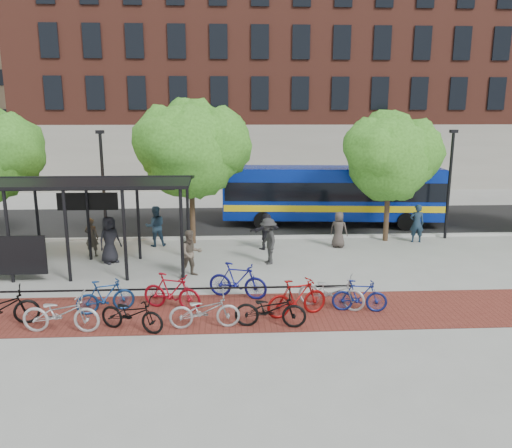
{
  "coord_description": "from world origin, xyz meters",
  "views": [
    {
      "loc": [
        -1.26,
        -19.1,
        5.87
      ],
      "look_at": [
        -0.27,
        0.01,
        1.6
      ],
      "focal_mm": 35.0,
      "sensor_mm": 36.0,
      "label": 1
    }
  ],
  "objects_px": {
    "bus_shelter": "(45,192)",
    "pedestrian_6": "(339,230)",
    "lamp_post_left": "(103,184)",
    "bike_10": "(331,291)",
    "bike_2": "(61,313)",
    "bike_3": "(106,296)",
    "bike_7": "(238,281)",
    "bike_8": "(270,309)",
    "bike_9": "(297,298)",
    "pedestrian_0": "(110,240)",
    "pedestrian_9": "(268,241)",
    "bike_11": "(360,296)",
    "pedestrian_7": "(417,223)",
    "bike_5": "(172,292)",
    "pedestrian_1": "(92,237)",
    "tree_b": "(193,145)",
    "bike_6": "(205,310)",
    "pedestrian_5": "(266,231)",
    "pedestrian_8": "(191,253)",
    "bike_4": "(132,314)",
    "lamp_post_right": "(450,181)",
    "tree_c": "(392,154)",
    "pedestrian_2": "(155,226)",
    "bus": "(332,192)"
  },
  "relations": [
    {
      "from": "bus_shelter",
      "to": "pedestrian_6",
      "type": "distance_m",
      "value": 12.18
    },
    {
      "from": "lamp_post_left",
      "to": "bike_10",
      "type": "relative_size",
      "value": 2.48
    },
    {
      "from": "bike_2",
      "to": "bike_3",
      "type": "height_order",
      "value": "bike_2"
    },
    {
      "from": "bike_7",
      "to": "bike_8",
      "type": "distance_m",
      "value": 2.45
    },
    {
      "from": "bike_9",
      "to": "pedestrian_0",
      "type": "height_order",
      "value": "pedestrian_0"
    },
    {
      "from": "bike_7",
      "to": "pedestrian_9",
      "type": "height_order",
      "value": "pedestrian_9"
    },
    {
      "from": "bike_11",
      "to": "pedestrian_7",
      "type": "relative_size",
      "value": 0.93
    },
    {
      "from": "bike_5",
      "to": "lamp_post_left",
      "type": "bearing_deg",
      "value": 45.74
    },
    {
      "from": "pedestrian_1",
      "to": "bike_5",
      "type": "bearing_deg",
      "value": 137.18
    },
    {
      "from": "bike_2",
      "to": "bike_7",
      "type": "height_order",
      "value": "bike_7"
    },
    {
      "from": "bike_8",
      "to": "lamp_post_left",
      "type": "bearing_deg",
      "value": 41.82
    },
    {
      "from": "bike_5",
      "to": "bike_7",
      "type": "height_order",
      "value": "bike_7"
    },
    {
      "from": "tree_b",
      "to": "bike_6",
      "type": "height_order",
      "value": "tree_b"
    },
    {
      "from": "bike_10",
      "to": "pedestrian_7",
      "type": "bearing_deg",
      "value": -11.39
    },
    {
      "from": "pedestrian_5",
      "to": "pedestrian_8",
      "type": "distance_m",
      "value": 4.71
    },
    {
      "from": "bike_4",
      "to": "bike_6",
      "type": "bearing_deg",
      "value": -66.7
    },
    {
      "from": "lamp_post_left",
      "to": "pedestrian_0",
      "type": "bearing_deg",
      "value": -74.14
    },
    {
      "from": "lamp_post_right",
      "to": "bike_11",
      "type": "xyz_separation_m",
      "value": [
        -6.41,
        -8.73,
        -2.25
      ]
    },
    {
      "from": "tree_c",
      "to": "lamp_post_left",
      "type": "relative_size",
      "value": 1.16
    },
    {
      "from": "bike_6",
      "to": "pedestrian_8",
      "type": "distance_m",
      "value": 4.64
    },
    {
      "from": "bike_6",
      "to": "bike_11",
      "type": "xyz_separation_m",
      "value": [
        4.6,
        0.94,
        -0.02
      ]
    },
    {
      "from": "bike_4",
      "to": "pedestrian_6",
      "type": "xyz_separation_m",
      "value": [
        7.53,
        8.39,
        0.31
      ]
    },
    {
      "from": "bike_4",
      "to": "pedestrian_5",
      "type": "xyz_separation_m",
      "value": [
        4.29,
        8.28,
        0.3
      ]
    },
    {
      "from": "tree_c",
      "to": "bike_10",
      "type": "xyz_separation_m",
      "value": [
        -4.29,
        -8.17,
        -3.51
      ]
    },
    {
      "from": "bus_shelter",
      "to": "bike_10",
      "type": "height_order",
      "value": "bus_shelter"
    },
    {
      "from": "lamp_post_left",
      "to": "bike_2",
      "type": "distance_m",
      "value": 10.05
    },
    {
      "from": "bike_11",
      "to": "pedestrian_8",
      "type": "distance_m",
      "value": 6.44
    },
    {
      "from": "lamp_post_left",
      "to": "bike_4",
      "type": "bearing_deg",
      "value": -72.88
    },
    {
      "from": "lamp_post_left",
      "to": "pedestrian_5",
      "type": "relative_size",
      "value": 3.21
    },
    {
      "from": "tree_b",
      "to": "bike_9",
      "type": "height_order",
      "value": "tree_b"
    },
    {
      "from": "lamp_post_left",
      "to": "bike_4",
      "type": "distance_m",
      "value": 10.45
    },
    {
      "from": "bike_10",
      "to": "bike_11",
      "type": "bearing_deg",
      "value": -87.4
    },
    {
      "from": "pedestrian_1",
      "to": "pedestrian_5",
      "type": "height_order",
      "value": "pedestrian_1"
    },
    {
      "from": "pedestrian_0",
      "to": "pedestrian_9",
      "type": "relative_size",
      "value": 1.02
    },
    {
      "from": "bike_9",
      "to": "tree_c",
      "type": "bearing_deg",
      "value": -50.09
    },
    {
      "from": "bike_9",
      "to": "pedestrian_2",
      "type": "distance_m",
      "value": 9.8
    },
    {
      "from": "bike_3",
      "to": "bike_6",
      "type": "height_order",
      "value": "bike_6"
    },
    {
      "from": "bus_shelter",
      "to": "bike_7",
      "type": "xyz_separation_m",
      "value": [
        7.08,
        -3.33,
        -2.41
      ]
    },
    {
      "from": "pedestrian_1",
      "to": "pedestrian_9",
      "type": "xyz_separation_m",
      "value": [
        7.27,
        -1.44,
        0.11
      ]
    },
    {
      "from": "tree_c",
      "to": "pedestrian_6",
      "type": "xyz_separation_m",
      "value": [
        -2.55,
        -1.12,
        -3.25
      ]
    },
    {
      "from": "tree_b",
      "to": "pedestrian_7",
      "type": "relative_size",
      "value": 3.64
    },
    {
      "from": "pedestrian_9",
      "to": "tree_b",
      "type": "bearing_deg",
      "value": -151.09
    },
    {
      "from": "bus_shelter",
      "to": "pedestrian_7",
      "type": "xyz_separation_m",
      "value": [
        15.47,
        3.43,
        -2.11
      ]
    },
    {
      "from": "bike_11",
      "to": "pedestrian_2",
      "type": "height_order",
      "value": "pedestrian_2"
    },
    {
      "from": "bike_9",
      "to": "bike_10",
      "type": "bearing_deg",
      "value": -82.44
    },
    {
      "from": "bus",
      "to": "bike_9",
      "type": "height_order",
      "value": "bus"
    },
    {
      "from": "pedestrian_7",
      "to": "pedestrian_2",
      "type": "bearing_deg",
      "value": 8.38
    },
    {
      "from": "pedestrian_7",
      "to": "bike_9",
      "type": "bearing_deg",
      "value": 59.25
    },
    {
      "from": "bus_shelter",
      "to": "bike_10",
      "type": "xyz_separation_m",
      "value": [
        9.93,
        -4.34,
        -2.46
      ]
    },
    {
      "from": "bike_2",
      "to": "pedestrian_1",
      "type": "height_order",
      "value": "pedestrian_1"
    }
  ]
}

